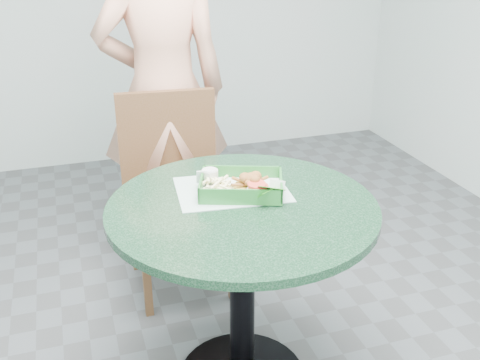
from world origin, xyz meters
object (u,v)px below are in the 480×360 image
object	(u,v)px
crab_sandwich	(251,185)
food_basket	(241,193)
diner_person	(161,60)
sauce_ramekin	(206,183)
dining_chair	(174,178)
cafe_table	(242,252)

from	to	relation	value
crab_sandwich	food_basket	bearing A→B (deg)	157.69
diner_person	crab_sandwich	xyz separation A→B (m)	(0.12, -1.01, -0.24)
diner_person	crab_sandwich	world-z (taller)	diner_person
sauce_ramekin	dining_chair	bearing A→B (deg)	89.02
dining_chair	sauce_ramekin	bearing A→B (deg)	-85.96
crab_sandwich	sauce_ramekin	size ratio (longest dim) A/B	1.99
cafe_table	food_basket	distance (m)	0.21
cafe_table	sauce_ramekin	distance (m)	0.28
diner_person	food_basket	bearing A→B (deg)	99.60
dining_chair	sauce_ramekin	distance (m)	0.72
sauce_ramekin	crab_sandwich	bearing A→B (deg)	-24.16
diner_person	sauce_ramekin	distance (m)	0.97
food_basket	crab_sandwich	size ratio (longest dim) A/B	2.43
dining_chair	diner_person	bearing A→B (deg)	90.91
food_basket	diner_person	bearing A→B (deg)	94.79
dining_chair	diner_person	world-z (taller)	diner_person
diner_person	food_basket	xyz separation A→B (m)	(0.08, -0.99, -0.28)
food_basket	cafe_table	bearing A→B (deg)	-105.47
dining_chair	food_basket	world-z (taller)	dining_chair
diner_person	food_basket	world-z (taller)	diner_person
sauce_ramekin	diner_person	bearing A→B (deg)	88.12
cafe_table	diner_person	distance (m)	1.18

